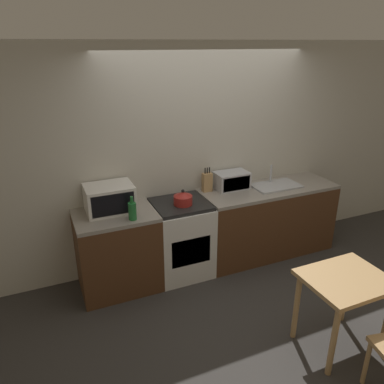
{
  "coord_description": "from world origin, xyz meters",
  "views": [
    {
      "loc": [
        -1.85,
        -2.73,
        2.58
      ],
      "look_at": [
        -0.34,
        0.75,
        1.05
      ],
      "focal_mm": 35.0,
      "sensor_mm": 36.0,
      "label": 1
    }
  ],
  "objects_px": {
    "kettle": "(183,198)",
    "bottle": "(132,211)",
    "stove_range": "(181,238)",
    "dining_table": "(345,290)",
    "microwave": "(110,198)",
    "toaster_oven": "(232,181)"
  },
  "relations": [
    {
      "from": "toaster_oven",
      "to": "bottle",
      "type": "bearing_deg",
      "value": -165.03
    },
    {
      "from": "bottle",
      "to": "toaster_oven",
      "type": "xyz_separation_m",
      "value": [
        1.34,
        0.36,
        0.01
      ]
    },
    {
      "from": "toaster_oven",
      "to": "kettle",
      "type": "bearing_deg",
      "value": -163.89
    },
    {
      "from": "kettle",
      "to": "microwave",
      "type": "relative_size",
      "value": 0.42
    },
    {
      "from": "bottle",
      "to": "dining_table",
      "type": "xyz_separation_m",
      "value": [
        1.46,
        -1.45,
        -0.4
      ]
    },
    {
      "from": "dining_table",
      "to": "stove_range",
      "type": "bearing_deg",
      "value": 117.3
    },
    {
      "from": "stove_range",
      "to": "dining_table",
      "type": "bearing_deg",
      "value": -62.7
    },
    {
      "from": "microwave",
      "to": "toaster_oven",
      "type": "height_order",
      "value": "microwave"
    },
    {
      "from": "bottle",
      "to": "toaster_oven",
      "type": "bearing_deg",
      "value": 14.97
    },
    {
      "from": "stove_range",
      "to": "dining_table",
      "type": "xyz_separation_m",
      "value": [
        0.85,
        -1.66,
        0.15
      ]
    },
    {
      "from": "stove_range",
      "to": "bottle",
      "type": "height_order",
      "value": "bottle"
    },
    {
      "from": "microwave",
      "to": "stove_range",
      "type": "bearing_deg",
      "value": -7.27
    },
    {
      "from": "stove_range",
      "to": "toaster_oven",
      "type": "distance_m",
      "value": 0.94
    },
    {
      "from": "stove_range",
      "to": "bottle",
      "type": "distance_m",
      "value": 0.84
    },
    {
      "from": "dining_table",
      "to": "bottle",
      "type": "bearing_deg",
      "value": 135.05
    },
    {
      "from": "toaster_oven",
      "to": "microwave",
      "type": "bearing_deg",
      "value": -177.76
    },
    {
      "from": "kettle",
      "to": "toaster_oven",
      "type": "bearing_deg",
      "value": 16.11
    },
    {
      "from": "microwave",
      "to": "dining_table",
      "type": "distance_m",
      "value": 2.43
    },
    {
      "from": "stove_range",
      "to": "dining_table",
      "type": "relative_size",
      "value": 1.25
    },
    {
      "from": "kettle",
      "to": "bottle",
      "type": "bearing_deg",
      "value": -166.4
    },
    {
      "from": "kettle",
      "to": "bottle",
      "type": "xyz_separation_m",
      "value": [
        -0.61,
        -0.15,
        0.02
      ]
    },
    {
      "from": "bottle",
      "to": "dining_table",
      "type": "bearing_deg",
      "value": -44.95
    }
  ]
}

